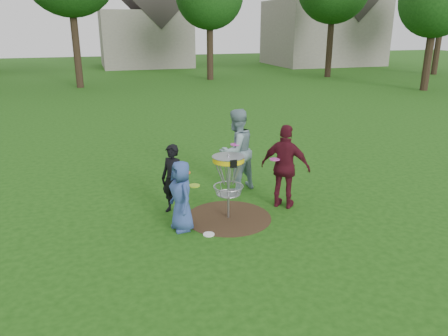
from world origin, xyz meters
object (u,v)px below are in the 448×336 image
object	(u,v)px
player_grey	(236,151)
disc_golf_basket	(228,172)
player_black	(173,179)
player_maroon	(285,167)
player_blue	(181,196)

from	to	relation	value
player_grey	disc_golf_basket	xyz separation A→B (m)	(-0.67, -1.49, 0.02)
player_black	disc_golf_basket	size ratio (longest dim) A/B	1.09
player_black	disc_golf_basket	distance (m)	1.23
player_grey	player_maroon	distance (m)	1.46
disc_golf_basket	player_blue	bearing A→B (deg)	-167.17
disc_golf_basket	player_grey	bearing A→B (deg)	65.67
player_black	player_maroon	distance (m)	2.43
player_blue	player_grey	xyz separation A→B (m)	(1.70, 1.72, 0.29)
player_grey	player_blue	bearing A→B (deg)	21.14
player_blue	player_grey	world-z (taller)	player_grey
player_maroon	player_blue	bearing A→B (deg)	51.40
player_maroon	player_grey	bearing A→B (deg)	-21.07
player_blue	player_black	size ratio (longest dim) A/B	0.94
player_blue	player_grey	size ratio (longest dim) A/B	0.71
player_black	player_grey	size ratio (longest dim) A/B	0.75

